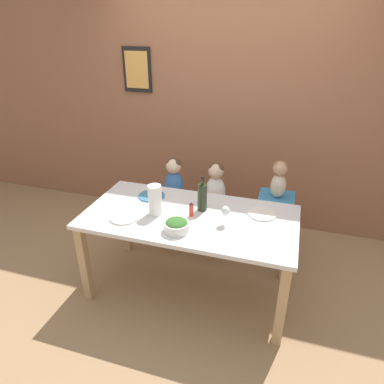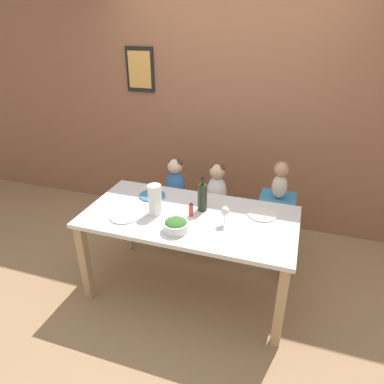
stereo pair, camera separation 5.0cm
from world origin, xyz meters
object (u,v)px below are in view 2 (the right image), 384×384
(dinner_plate_front_left, at_px, (124,216))
(dinner_plate_back_left, at_px, (152,196))
(person_baby_right, at_px, (281,178))
(salad_bowl_large, at_px, (176,225))
(chair_right_highchair, at_px, (276,211))
(chair_far_left, at_px, (176,207))
(dinner_plate_back_right, at_px, (262,215))
(paper_towel_roll, at_px, (155,200))
(wine_bottle, at_px, (202,197))
(chair_far_center, at_px, (216,214))
(wine_glass_near, at_px, (225,212))
(person_child_left, at_px, (175,180))
(person_child_center, at_px, (217,186))

(dinner_plate_front_left, distance_m, dinner_plate_back_left, 0.42)
(person_baby_right, bearing_deg, dinner_plate_back_left, -155.84)
(salad_bowl_large, distance_m, dinner_plate_back_left, 0.62)
(chair_right_highchair, xyz_separation_m, dinner_plate_front_left, (-1.14, -0.89, 0.23))
(chair_far_left, relative_size, dinner_plate_back_right, 2.01)
(person_baby_right, relative_size, paper_towel_roll, 1.41)
(dinner_plate_back_right, bearing_deg, dinner_plate_back_left, 178.28)
(chair_right_highchair, distance_m, wine_bottle, 0.89)
(chair_right_highchair, height_order, wine_bottle, wine_bottle)
(chair_far_center, xyz_separation_m, wine_glass_near, (0.25, -0.75, 0.48))
(person_child_left, distance_m, dinner_plate_back_left, 0.49)
(salad_bowl_large, xyz_separation_m, dinner_plate_back_right, (0.59, 0.43, -0.04))
(wine_glass_near, height_order, salad_bowl_large, wine_glass_near)
(salad_bowl_large, bearing_deg, wine_bottle, 75.24)
(chair_far_left, height_order, person_baby_right, person_baby_right)
(person_child_center, relative_size, person_baby_right, 1.32)
(chair_right_highchair, distance_m, paper_towel_roll, 1.25)
(chair_far_left, relative_size, person_baby_right, 1.32)
(chair_right_highchair, bearing_deg, dinner_plate_front_left, -141.90)
(person_child_center, height_order, dinner_plate_back_right, person_child_center)
(wine_glass_near, bearing_deg, dinner_plate_back_right, 41.87)
(chair_right_highchair, height_order, dinner_plate_front_left, dinner_plate_front_left)
(paper_towel_roll, relative_size, dinner_plate_back_right, 1.07)
(chair_right_highchair, xyz_separation_m, person_child_center, (-0.60, 0.00, 0.18))
(chair_far_center, height_order, dinner_plate_back_right, dinner_plate_back_right)
(wine_bottle, bearing_deg, chair_far_center, 92.27)
(chair_far_left, relative_size, wine_glass_near, 3.01)
(chair_far_center, height_order, person_baby_right, person_baby_right)
(person_child_left, xyz_separation_m, paper_towel_roll, (0.12, -0.76, 0.17))
(paper_towel_roll, distance_m, wine_glass_near, 0.58)
(chair_far_left, bearing_deg, wine_glass_near, -47.03)
(dinner_plate_back_right, bearing_deg, dinner_plate_front_left, -160.12)
(chair_far_center, xyz_separation_m, paper_towel_roll, (-0.32, -0.76, 0.49))
(paper_towel_roll, bearing_deg, chair_right_highchair, 39.25)
(wine_bottle, bearing_deg, dinner_plate_back_left, 168.89)
(dinner_plate_back_left, bearing_deg, chair_far_center, 45.21)
(chair_far_left, relative_size, dinner_plate_back_left, 2.01)
(paper_towel_roll, relative_size, wine_glass_near, 1.61)
(person_child_center, height_order, wine_glass_near, person_child_center)
(person_child_left, bearing_deg, dinner_plate_front_left, -96.31)
(chair_far_center, xyz_separation_m, person_child_left, (-0.44, 0.00, 0.32))
(chair_right_highchair, xyz_separation_m, person_baby_right, (0.00, 0.00, 0.35))
(wine_bottle, distance_m, paper_towel_roll, 0.39)
(person_baby_right, distance_m, dinner_plate_front_left, 1.45)
(wine_glass_near, xyz_separation_m, salad_bowl_large, (-0.33, -0.20, -0.06))
(person_baby_right, relative_size, dinner_plate_front_left, 1.52)
(person_baby_right, distance_m, dinner_plate_back_left, 1.19)
(paper_towel_roll, distance_m, dinner_plate_back_left, 0.34)
(chair_far_left, relative_size, chair_right_highchair, 0.69)
(wine_glass_near, bearing_deg, person_child_center, 108.81)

